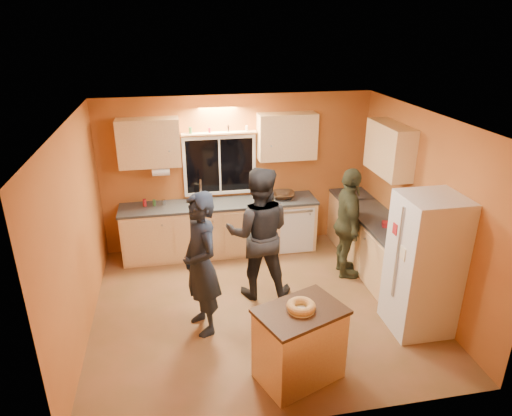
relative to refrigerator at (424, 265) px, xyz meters
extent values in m
plane|color=brown|center=(-1.89, 0.80, -0.90)|extent=(4.50, 4.50, 0.00)
cube|color=#B96C2F|center=(-1.89, 2.80, 0.40)|extent=(4.50, 0.04, 2.60)
cube|color=#B96C2F|center=(-1.89, -1.20, 0.40)|extent=(4.50, 0.04, 2.60)
cube|color=#B96C2F|center=(-4.14, 0.80, 0.40)|extent=(0.04, 4.00, 2.60)
cube|color=#B96C2F|center=(0.36, 0.80, 0.40)|extent=(0.04, 4.00, 2.60)
cube|color=white|center=(-1.89, 0.80, 1.70)|extent=(4.50, 4.00, 0.02)
cube|color=black|center=(-2.19, 2.79, 0.55)|extent=(1.10, 0.02, 0.90)
cube|color=white|center=(-2.19, 2.77, 0.55)|extent=(1.20, 0.04, 1.00)
cube|color=tan|center=(-3.29, 2.64, 1.02)|extent=(0.95, 0.33, 0.75)
cube|color=tan|center=(-1.09, 2.64, 1.02)|extent=(0.95, 0.33, 0.75)
cube|color=tan|center=(0.19, 1.60, 1.02)|extent=(0.33, 1.00, 0.75)
cylinder|color=silver|center=(-3.14, 2.52, 0.58)|extent=(0.27, 0.12, 0.12)
cube|color=tan|center=(-2.24, 2.50, -0.47)|extent=(3.20, 0.60, 0.86)
cube|color=#282B2D|center=(-2.24, 2.50, -0.02)|extent=(3.24, 0.62, 0.04)
cube|color=tan|center=(0.06, 2.50, -0.47)|extent=(0.60, 0.60, 0.86)
cube|color=#282B2D|center=(0.06, 2.50, -0.02)|extent=(0.62, 0.62, 0.04)
cube|color=tan|center=(0.06, 1.30, -0.47)|extent=(0.60, 1.80, 0.86)
cube|color=#282B2D|center=(0.06, 1.30, -0.02)|extent=(0.62, 1.84, 0.04)
cube|color=silver|center=(0.00, 0.00, 0.00)|extent=(0.72, 0.70, 1.80)
cube|color=tan|center=(-1.74, -0.60, -0.47)|extent=(1.02, 0.86, 0.85)
cube|color=black|center=(-1.74, -0.60, -0.04)|extent=(1.07, 0.91, 0.04)
torus|color=#DDB85A|center=(-1.74, -0.60, 0.02)|extent=(0.31, 0.31, 0.09)
imported|color=black|center=(-2.70, 0.47, 0.03)|extent=(0.63, 0.78, 1.86)
imported|color=black|center=(-1.85, 1.14, 0.05)|extent=(1.05, 0.88, 1.91)
imported|color=#2E3320|center=(-0.43, 1.41, -0.04)|extent=(0.59, 1.06, 1.72)
imported|color=black|center=(-1.16, 2.53, 0.05)|extent=(0.44, 0.44, 0.09)
cylinder|color=beige|center=(-2.55, 2.51, 0.09)|extent=(0.14, 0.14, 0.17)
imported|color=gray|center=(0.13, 0.85, 0.14)|extent=(0.31, 0.28, 0.28)
cube|color=#A5191F|center=(0.06, 1.13, 0.04)|extent=(0.19, 0.17, 0.07)
camera|label=1|loc=(-2.94, -4.43, 2.80)|focal=32.00mm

